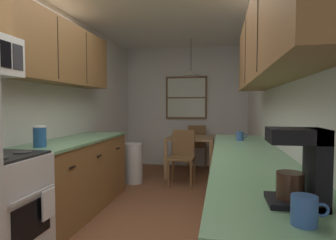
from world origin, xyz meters
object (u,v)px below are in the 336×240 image
(coffee_maker, at_px, (304,165))
(dining_table, at_px, (191,143))
(dining_chair_far, at_px, (197,144))
(storage_canister, at_px, (40,136))
(trash_bin, at_px, (133,163))
(mug_by_coffeemaker, at_px, (240,136))
(mug_spare, at_px, (305,210))
(dining_chair_near, at_px, (182,154))

(coffee_maker, bearing_deg, dining_table, 102.58)
(dining_chair_far, bearing_deg, storage_canister, -110.22)
(storage_canister, xyz_separation_m, coffee_maker, (2.08, -1.23, 0.06))
(dining_chair_far, bearing_deg, dining_table, -95.60)
(trash_bin, distance_m, mug_by_coffeemaker, 2.12)
(dining_chair_far, xyz_separation_m, mug_spare, (0.78, -4.85, 0.45))
(dining_table, distance_m, mug_spare, 4.29)
(dining_table, distance_m, storage_canister, 3.03)
(trash_bin, xyz_separation_m, storage_canister, (-0.30, -2.04, 0.67))
(trash_bin, bearing_deg, mug_spare, -63.47)
(dining_table, bearing_deg, mug_spare, -78.67)
(trash_bin, bearing_deg, mug_by_coffeemaker, -34.27)
(mug_by_coffeemaker, xyz_separation_m, mug_spare, (0.06, -2.33, -0.00))
(dining_chair_near, distance_m, trash_bin, 0.85)
(dining_table, xyz_separation_m, mug_by_coffeemaker, (0.78, -1.86, 0.34))
(dining_table, height_order, dining_chair_far, dining_chair_far)
(dining_chair_near, distance_m, storage_canister, 2.44)
(dining_chair_far, relative_size, mug_spare, 7.27)
(trash_bin, xyz_separation_m, coffee_maker, (1.78, -3.27, 0.73))
(dining_chair_near, xyz_separation_m, dining_chair_far, (0.13, 1.31, 0.00))
(trash_bin, relative_size, storage_canister, 3.19)
(storage_canister, distance_m, mug_spare, 2.49)
(storage_canister, bearing_deg, dining_table, 66.62)
(dining_chair_near, xyz_separation_m, mug_by_coffeemaker, (0.85, -1.21, 0.45))
(dining_chair_far, bearing_deg, coffee_maker, -79.91)
(dining_table, relative_size, trash_bin, 1.33)
(trash_bin, height_order, storage_canister, storage_canister)
(dining_table, xyz_separation_m, dining_chair_far, (0.06, 0.65, -0.11))
(dining_chair_near, distance_m, mug_spare, 3.68)
(dining_table, xyz_separation_m, coffee_maker, (0.89, -3.99, 0.46))
(mug_by_coffeemaker, relative_size, mug_spare, 0.99)
(dining_chair_near, bearing_deg, dining_chair_far, 84.33)
(storage_canister, height_order, mug_by_coffeemaker, storage_canister)
(trash_bin, relative_size, mug_spare, 5.43)
(dining_chair_far, distance_m, mug_spare, 4.93)
(storage_canister, bearing_deg, coffee_maker, -30.52)
(dining_table, bearing_deg, dining_chair_near, -95.74)
(mug_by_coffeemaker, bearing_deg, dining_chair_near, 125.01)
(mug_spare, bearing_deg, dining_chair_near, 104.35)
(dining_chair_near, height_order, mug_spare, mug_spare)
(dining_table, height_order, dining_chair_near, dining_chair_near)
(dining_table, bearing_deg, storage_canister, -113.38)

